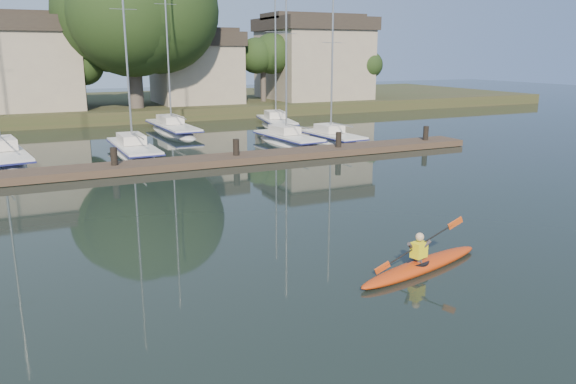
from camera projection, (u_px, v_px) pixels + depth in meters
name	position (u px, v px, depth m)	size (l,w,h in m)	color
ground	(312.00, 261.00, 15.08)	(160.00, 160.00, 0.00)	black
kayak	(421.00, 264.00, 14.43)	(4.52, 1.68, 1.44)	#BC390E
dock	(178.00, 163.00, 27.31)	(34.00, 2.00, 1.80)	#49392A
sailboat_1	(4.00, 166.00, 28.72)	(3.22, 8.64, 13.80)	silver
sailboat_2	(134.00, 157.00, 30.98)	(2.04, 7.99, 13.16)	silver
sailboat_3	(288.00, 146.00, 34.63)	(2.48, 7.20, 11.39)	silver
sailboat_4	(332.00, 145.00, 35.19)	(2.30, 6.33, 10.55)	silver
sailboat_6	(173.00, 135.00, 39.51)	(2.35, 9.35, 14.75)	silver
sailboat_7	(276.00, 129.00, 42.63)	(3.37, 7.71, 12.05)	silver
shore	(120.00, 78.00, 50.31)	(90.00, 25.25, 12.75)	#2D381C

